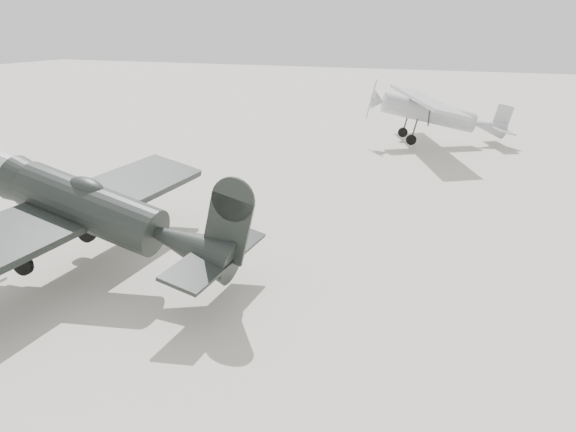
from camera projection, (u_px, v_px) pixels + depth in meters
name	position (u px, v px, depth m)	size (l,w,h in m)	color
ground	(240.00, 325.00, 13.51)	(160.00, 160.00, 0.00)	#B0AA9C
lowwing_monoplane	(103.00, 214.00, 15.29)	(8.29, 11.51, 3.73)	black
highwing_monoplane	(435.00, 109.00, 32.86)	(8.64, 11.54, 3.34)	gray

